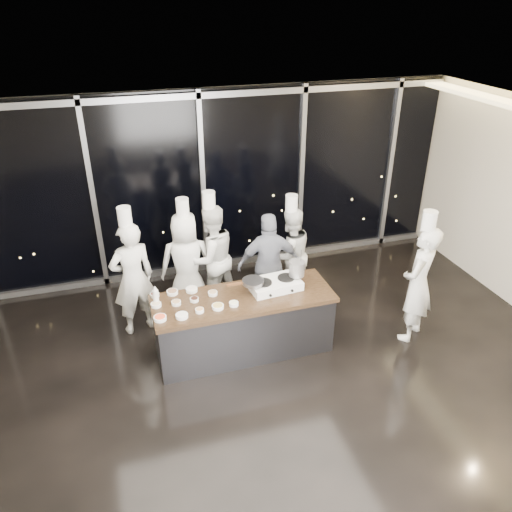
# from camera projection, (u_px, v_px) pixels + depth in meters

# --- Properties ---
(ground) EXTENTS (9.00, 9.00, 0.00)m
(ground) POSITION_uv_depth(u_px,v_px,m) (263.00, 392.00, 6.40)
(ground) COLOR black
(ground) RESTS_ON ground
(room_shell) EXTENTS (9.02, 7.02, 3.21)m
(room_shell) POSITION_uv_depth(u_px,v_px,m) (280.00, 232.00, 5.38)
(room_shell) COLOR beige
(room_shell) RESTS_ON ground
(window_wall) EXTENTS (8.90, 0.11, 3.20)m
(window_wall) POSITION_uv_depth(u_px,v_px,m) (202.00, 186.00, 8.53)
(window_wall) COLOR black
(window_wall) RESTS_ON ground
(demo_counter) EXTENTS (2.46, 0.86, 0.90)m
(demo_counter) POSITION_uv_depth(u_px,v_px,m) (244.00, 324.00, 6.94)
(demo_counter) COLOR #38383D
(demo_counter) RESTS_ON ground
(stove) EXTENTS (0.73, 0.49, 0.14)m
(stove) POSITION_uv_depth(u_px,v_px,m) (275.00, 284.00, 6.90)
(stove) COLOR white
(stove) RESTS_ON demo_counter
(frying_pan) EXTENTS (0.53, 0.33, 0.05)m
(frying_pan) POSITION_uv_depth(u_px,v_px,m) (252.00, 282.00, 6.76)
(frying_pan) COLOR slate
(frying_pan) RESTS_ON stove
(stock_pot) EXTENTS (0.23, 0.23, 0.21)m
(stock_pot) POSITION_uv_depth(u_px,v_px,m) (297.00, 269.00, 6.91)
(stock_pot) COLOR #A8A8AA
(stock_pot) RESTS_ON stove
(prep_bowls) EXTENTS (1.11, 0.75, 0.05)m
(prep_bowls) POSITION_uv_depth(u_px,v_px,m) (187.00, 303.00, 6.56)
(prep_bowls) COLOR white
(prep_bowls) RESTS_ON demo_counter
(squeeze_bottle) EXTENTS (0.08, 0.08, 0.27)m
(squeeze_bottle) POSITION_uv_depth(u_px,v_px,m) (156.00, 295.00, 6.52)
(squeeze_bottle) COLOR white
(squeeze_bottle) RESTS_ON demo_counter
(chef_far_left) EXTENTS (0.73, 0.58, 1.99)m
(chef_far_left) POSITION_uv_depth(u_px,v_px,m) (133.00, 278.00, 7.18)
(chef_far_left) COLOR silver
(chef_far_left) RESTS_ON ground
(chef_left) EXTENTS (0.87, 0.61, 1.90)m
(chef_left) POSITION_uv_depth(u_px,v_px,m) (187.00, 263.00, 7.67)
(chef_left) COLOR silver
(chef_left) RESTS_ON ground
(chef_center) EXTENTS (1.01, 0.89, 1.96)m
(chef_center) POSITION_uv_depth(u_px,v_px,m) (212.00, 257.00, 7.78)
(chef_center) COLOR silver
(chef_center) RESTS_ON ground
(guest) EXTENTS (1.03, 0.54, 1.68)m
(guest) POSITION_uv_depth(u_px,v_px,m) (269.00, 265.00, 7.64)
(guest) COLOR #15203A
(guest) RESTS_ON ground
(chef_right) EXTENTS (0.87, 0.74, 1.81)m
(chef_right) POSITION_uv_depth(u_px,v_px,m) (290.00, 254.00, 8.03)
(chef_right) COLOR silver
(chef_right) RESTS_ON ground
(chef_side) EXTENTS (0.77, 0.73, 2.01)m
(chef_side) POSITION_uv_depth(u_px,v_px,m) (418.00, 283.00, 7.03)
(chef_side) COLOR silver
(chef_side) RESTS_ON ground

